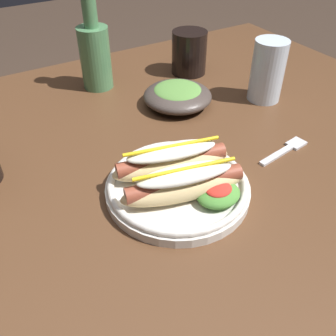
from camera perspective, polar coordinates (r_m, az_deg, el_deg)
The scene contains 8 objects.
ground_plane at distance 1.29m, azimuth 0.16°, elevation -24.43°, with size 8.00×8.00×0.00m, color #3D2D23.
dining_table at distance 0.77m, azimuth 0.24°, elevation -2.38°, with size 1.23×0.97×0.74m.
hot_dog_plate at distance 0.59m, azimuth 1.75°, elevation -1.88°, with size 0.23×0.23×0.08m.
fork at distance 0.73m, azimuth 17.69°, elevation 2.72°, with size 0.12×0.04×0.00m.
soda_cup at distance 0.98m, azimuth 3.27°, elevation 17.30°, with size 0.09×0.09×0.11m, color black.
water_cup at distance 0.87m, azimuth 15.05°, elevation 14.22°, with size 0.07×0.07×0.14m, color silver.
glass_bottle at distance 0.91m, azimuth -11.18°, elevation 16.95°, with size 0.07×0.07×0.22m.
side_bowl at distance 0.83m, azimuth 1.48°, elevation 11.16°, with size 0.15×0.15×0.05m.
Camera 1 is at (-0.30, -0.50, 1.15)m, focal length 39.66 mm.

